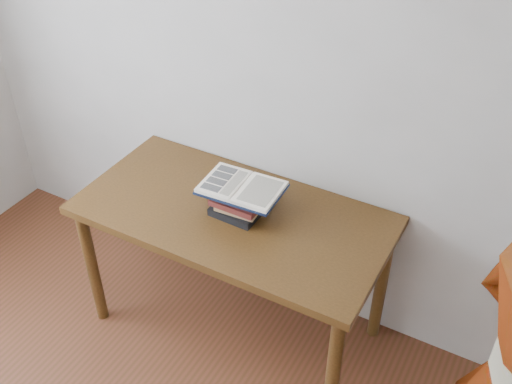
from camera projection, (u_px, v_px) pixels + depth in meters
The scene contains 3 objects.
desk at pixel (233, 228), 2.79m from camera, with size 1.44×0.72×0.77m.
book_stack at pixel (239, 202), 2.69m from camera, with size 0.23×0.20×0.13m.
open_book at pixel (242, 188), 2.65m from camera, with size 0.37×0.27×0.03m.
Camera 1 is at (1.20, -0.42, 2.50)m, focal length 42.00 mm.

